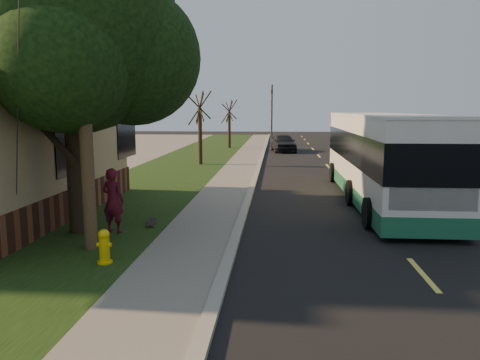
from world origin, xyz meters
name	(u,v)px	position (x,y,z in m)	size (l,w,h in m)	color
ground	(226,269)	(0.00, 0.00, 0.00)	(120.00, 120.00, 0.00)	black
road	(349,190)	(4.00, 10.00, 0.01)	(8.00, 80.00, 0.01)	black
curb	(252,187)	(0.00, 10.00, 0.06)	(0.25, 80.00, 0.12)	gray
sidewalk	(228,187)	(-1.00, 10.00, 0.04)	(2.00, 80.00, 0.08)	slate
grass_verge	(147,186)	(-4.50, 10.00, 0.04)	(5.00, 80.00, 0.07)	black
fire_hydrant	(104,246)	(-2.60, 0.00, 0.43)	(0.32, 0.32, 0.74)	yellow
utility_pole	(81,49)	(-3.31, 0.99, 4.63)	(2.86, 3.21, 9.07)	#473321
leafy_tree	(74,36)	(-4.17, 2.65, 5.17)	(6.30, 6.00, 7.80)	black
bare_tree_near	(200,129)	(-3.50, 18.00, 2.15)	(1.38, 1.21, 4.31)	black
bare_tree_far	(229,125)	(-3.00, 30.00, 2.00)	(1.38, 1.21, 4.03)	black
traffic_signal	(272,111)	(0.50, 34.00, 3.16)	(0.18, 0.22, 5.50)	#2D2D30
transit_bus	(382,155)	(4.81, 7.85, 1.67)	(2.67, 11.59, 3.14)	silver
skateboarder	(113,200)	(-3.27, 2.48, 0.93)	(0.63, 0.41, 1.72)	#53101F
skateboard_main	(152,222)	(-2.50, 3.44, 0.13)	(0.37, 0.91, 0.08)	black
distant_car	(283,143)	(1.50, 27.40, 0.71)	(1.67, 4.16, 1.42)	black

